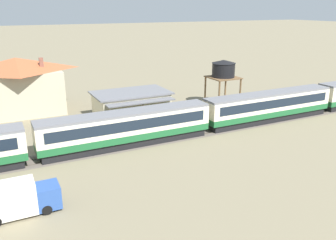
# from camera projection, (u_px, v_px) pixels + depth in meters

# --- Properties ---
(ground_plane) EXTENTS (600.00, 600.00, 0.00)m
(ground_plane) POSITION_uv_depth(u_px,v_px,m) (290.00, 116.00, 52.96)
(ground_plane) COLOR #7A7056
(passenger_train) EXTENTS (106.17, 3.08, 4.14)m
(passenger_train) POSITION_uv_depth(u_px,v_px,m) (129.00, 127.00, 41.38)
(passenger_train) COLOR #1E6033
(passenger_train) RESTS_ON ground_plane
(railway_track) EXTENTS (150.80, 3.60, 0.04)m
(railway_track) POSITION_uv_depth(u_px,v_px,m) (179.00, 136.00, 44.90)
(railway_track) COLOR #665B51
(railway_track) RESTS_ON ground_plane
(station_building) EXTENTS (10.92, 8.03, 3.84)m
(station_building) POSITION_uv_depth(u_px,v_px,m) (131.00, 105.00, 51.88)
(station_building) COLOR beige
(station_building) RESTS_ON ground_plane
(station_house_terracotta_roof) EXTENTS (13.16, 9.16, 8.45)m
(station_house_terracotta_roof) POSITION_uv_depth(u_px,v_px,m) (18.00, 85.00, 53.44)
(station_house_terracotta_roof) COLOR #BCB293
(station_house_terracotta_roof) RESTS_ON ground_plane
(water_tower) EXTENTS (4.52, 4.52, 7.62)m
(water_tower) POSITION_uv_depth(u_px,v_px,m) (223.00, 70.00, 56.29)
(water_tower) COLOR brown
(water_tower) RESTS_ON ground_plane
(delivery_truck_blue) EXTENTS (6.10, 2.15, 2.78)m
(delivery_truck_blue) POSITION_uv_depth(u_px,v_px,m) (17.00, 199.00, 27.54)
(delivery_truck_blue) COLOR #2D519E
(delivery_truck_blue) RESTS_ON ground_plane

